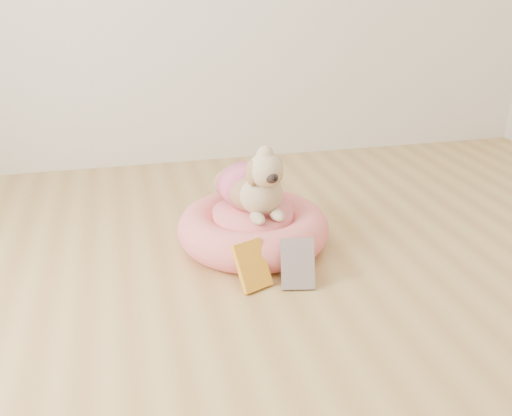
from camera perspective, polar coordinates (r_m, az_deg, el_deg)
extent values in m
cylinder|color=#ED5C71|center=(2.35, -0.29, -2.70)|extent=(0.45, 0.45, 0.09)
torus|color=#ED5C71|center=(2.33, -0.29, -1.97)|extent=(0.62, 0.62, 0.16)
cylinder|color=#ED5C71|center=(2.32, -0.30, -1.13)|extent=(0.33, 0.33, 0.08)
cube|color=yellow|center=(2.04, -0.39, -5.76)|extent=(0.15, 0.14, 0.17)
cube|color=silver|center=(2.05, 4.19, -5.57)|extent=(0.14, 0.12, 0.17)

